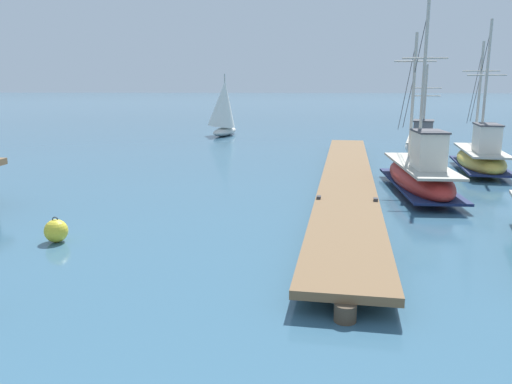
% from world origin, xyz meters
% --- Properties ---
extents(floating_dock, '(4.03, 22.65, 0.53)m').
position_xyz_m(floating_dock, '(4.63, 17.77, 0.36)').
color(floating_dock, brown).
rests_on(floating_dock, ground).
extents(fishing_boat_0, '(2.49, 6.69, 6.28)m').
position_xyz_m(fishing_boat_0, '(10.57, 21.04, 0.65)').
color(fishing_boat_0, gold).
rests_on(fishing_boat_0, ground).
extents(fishing_boat_2, '(2.90, 5.89, 4.66)m').
position_xyz_m(fishing_boat_2, '(9.38, 26.27, 0.60)').
color(fishing_boat_2, silver).
rests_on(fishing_boat_2, ground).
extents(fishing_boat_3, '(1.70, 7.25, 6.39)m').
position_xyz_m(fishing_boat_3, '(7.00, 16.60, 0.66)').
color(fishing_boat_3, '#AD2823').
rests_on(fishing_boat_3, ground).
extents(mooring_buoy, '(0.55, 0.55, 0.62)m').
position_xyz_m(mooring_buoy, '(-2.95, 10.24, 0.28)').
color(mooring_buoy, yellow).
rests_on(mooring_buoy, ground).
extents(distant_sailboat, '(2.61, 4.04, 4.36)m').
position_xyz_m(distant_sailboat, '(-2.42, 35.30, 1.94)').
color(distant_sailboat, silver).
rests_on(distant_sailboat, ground).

